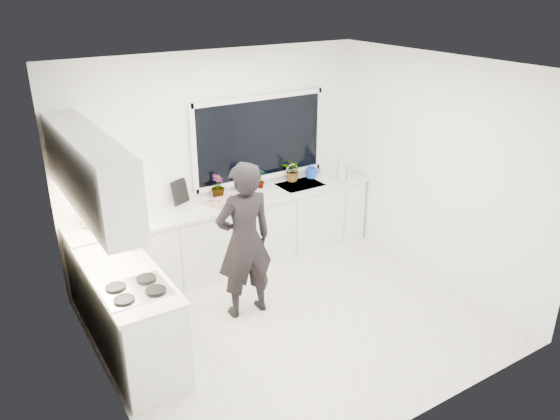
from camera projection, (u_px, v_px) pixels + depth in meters
floor at (294, 320)px, 5.98m from camera, size 4.00×3.50×0.02m
wall_back at (217, 161)px, 6.82m from camera, size 4.00×0.02×2.70m
wall_left at (92, 257)px, 4.46m from camera, size 0.02×3.50×2.70m
wall_right at (437, 171)px, 6.44m from camera, size 0.02×3.50×2.70m
ceiling at (298, 67)px, 4.92m from camera, size 4.00×3.50×0.02m
window at (260, 139)px, 7.01m from camera, size 1.80×0.02×1.00m
base_cabinets_back at (231, 235)px, 6.93m from camera, size 3.92×0.58×0.88m
base_cabinets_left at (131, 317)px, 5.25m from camera, size 0.58×1.60×0.88m
countertop_back at (230, 202)px, 6.74m from camera, size 3.94×0.62×0.04m
countertop_left at (126, 276)px, 5.07m from camera, size 0.62×1.60×0.04m
upper_cabinets at (89, 171)px, 4.91m from camera, size 0.34×2.10×0.70m
sink at (300, 188)px, 7.28m from camera, size 0.58×0.42×0.14m
faucet at (292, 172)px, 7.37m from camera, size 0.03×0.03×0.22m
stovetop at (136, 290)px, 4.78m from camera, size 0.56×0.48×0.03m
person at (244, 241)px, 5.79m from camera, size 0.66×0.45×1.76m
pizza_tray at (223, 202)px, 6.66m from camera, size 0.48×0.40×0.03m
pizza at (223, 200)px, 6.65m from camera, size 0.44×0.36×0.01m
watering_can at (311, 173)px, 7.50m from camera, size 0.17×0.17×0.13m
paper_towel_roll at (120, 210)px, 6.11m from camera, size 0.12×0.12×0.26m
knife_block at (88, 218)px, 5.98m from camera, size 0.15×0.13×0.22m
utensil_crock at (129, 243)px, 5.48m from camera, size 0.16×0.16×0.16m
picture_frame_large at (105, 208)px, 6.16m from camera, size 0.22×0.05×0.28m
picture_frame_small at (180, 192)px, 6.60m from camera, size 0.24×0.12×0.30m
herb_plants at (264, 176)px, 7.10m from camera, size 1.41×0.35×0.33m
soap_bottles at (343, 169)px, 7.38m from camera, size 0.23×0.17×0.33m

